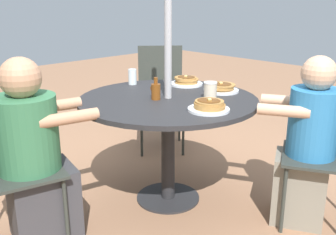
{
  "coord_description": "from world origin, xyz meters",
  "views": [
    {
      "loc": [
        -1.85,
        1.8,
        1.43
      ],
      "look_at": [
        0.0,
        0.0,
        0.62
      ],
      "focal_mm": 42.0,
      "sensor_mm": 36.0,
      "label": 1
    }
  ],
  "objects_px": {
    "coffee_cup": "(210,91)",
    "diner_south": "(306,148)",
    "drinking_glass_a": "(132,77)",
    "patio_table": "(168,113)",
    "patio_chair_east": "(0,161)",
    "pancake_plate_b": "(186,82)",
    "patio_chair_north": "(161,91)",
    "diner_east": "(35,161)",
    "syrup_bottle": "(156,91)",
    "pancake_plate_c": "(209,106)",
    "pancake_plate_a": "(221,88)"
  },
  "relations": [
    {
      "from": "patio_chair_east",
      "to": "diner_south",
      "type": "distance_m",
      "value": 1.83
    },
    {
      "from": "pancake_plate_b",
      "to": "pancake_plate_c",
      "type": "distance_m",
      "value": 0.72
    },
    {
      "from": "diner_east",
      "to": "diner_south",
      "type": "bearing_deg",
      "value": 65.07
    },
    {
      "from": "syrup_bottle",
      "to": "coffee_cup",
      "type": "distance_m",
      "value": 0.36
    },
    {
      "from": "diner_east",
      "to": "diner_south",
      "type": "height_order",
      "value": "diner_east"
    },
    {
      "from": "diner_south",
      "to": "pancake_plate_b",
      "type": "bearing_deg",
      "value": 64.69
    },
    {
      "from": "diner_east",
      "to": "pancake_plate_b",
      "type": "xyz_separation_m",
      "value": [
        -0.01,
        -1.27,
        0.28
      ]
    },
    {
      "from": "patio_chair_east",
      "to": "pancake_plate_b",
      "type": "height_order",
      "value": "patio_chair_east"
    },
    {
      "from": "diner_south",
      "to": "pancake_plate_b",
      "type": "relative_size",
      "value": 4.31
    },
    {
      "from": "coffee_cup",
      "to": "patio_chair_east",
      "type": "bearing_deg",
      "value": 69.84
    },
    {
      "from": "pancake_plate_a",
      "to": "diner_east",
      "type": "bearing_deg",
      "value": 75.51
    },
    {
      "from": "patio_chair_north",
      "to": "pancake_plate_c",
      "type": "distance_m",
      "value": 1.46
    },
    {
      "from": "diner_east",
      "to": "diner_south",
      "type": "xyz_separation_m",
      "value": [
        -1.01,
        -1.31,
        0.0
      ]
    },
    {
      "from": "diner_south",
      "to": "pancake_plate_b",
      "type": "xyz_separation_m",
      "value": [
        1.0,
        0.04,
        0.28
      ]
    },
    {
      "from": "pancake_plate_b",
      "to": "pancake_plate_c",
      "type": "height_order",
      "value": "same"
    },
    {
      "from": "pancake_plate_b",
      "to": "pancake_plate_c",
      "type": "bearing_deg",
      "value": 144.1
    },
    {
      "from": "patio_table",
      "to": "coffee_cup",
      "type": "height_order",
      "value": "coffee_cup"
    },
    {
      "from": "drinking_glass_a",
      "to": "patio_table",
      "type": "bearing_deg",
      "value": 168.75
    },
    {
      "from": "patio_chair_east",
      "to": "coffee_cup",
      "type": "height_order",
      "value": "patio_chair_east"
    },
    {
      "from": "patio_table",
      "to": "patio_chair_east",
      "type": "xyz_separation_m",
      "value": [
        0.24,
        1.07,
        -0.11
      ]
    },
    {
      "from": "patio_chair_east",
      "to": "diner_east",
      "type": "distance_m",
      "value": 0.19
    },
    {
      "from": "pancake_plate_a",
      "to": "syrup_bottle",
      "type": "bearing_deg",
      "value": 71.47
    },
    {
      "from": "patio_table",
      "to": "drinking_glass_a",
      "type": "relative_size",
      "value": 10.14
    },
    {
      "from": "diner_south",
      "to": "coffee_cup",
      "type": "xyz_separation_m",
      "value": [
        0.59,
        0.25,
        0.31
      ]
    },
    {
      "from": "diner_east",
      "to": "coffee_cup",
      "type": "distance_m",
      "value": 1.19
    },
    {
      "from": "patio_chair_east",
      "to": "pancake_plate_a",
      "type": "bearing_deg",
      "value": 88.29
    },
    {
      "from": "pancake_plate_c",
      "to": "coffee_cup",
      "type": "xyz_separation_m",
      "value": [
        0.17,
        -0.22,
        0.03
      ]
    },
    {
      "from": "patio_chair_east",
      "to": "pancake_plate_b",
      "type": "relative_size",
      "value": 3.81
    },
    {
      "from": "diner_east",
      "to": "pancake_plate_a",
      "type": "relative_size",
      "value": 4.4
    },
    {
      "from": "patio_chair_east",
      "to": "coffee_cup",
      "type": "xyz_separation_m",
      "value": [
        -0.46,
        -1.25,
        0.27
      ]
    },
    {
      "from": "coffee_cup",
      "to": "drinking_glass_a",
      "type": "distance_m",
      "value": 0.72
    },
    {
      "from": "patio_chair_north",
      "to": "syrup_bottle",
      "type": "distance_m",
      "value": 1.17
    },
    {
      "from": "pancake_plate_c",
      "to": "drinking_glass_a",
      "type": "distance_m",
      "value": 0.9
    },
    {
      "from": "pancake_plate_b",
      "to": "syrup_bottle",
      "type": "xyz_separation_m",
      "value": [
        -0.16,
        0.47,
        0.03
      ]
    },
    {
      "from": "diner_east",
      "to": "diner_south",
      "type": "relative_size",
      "value": 1.02
    },
    {
      "from": "patio_table",
      "to": "patio_chair_north",
      "type": "relative_size",
      "value": 1.26
    },
    {
      "from": "pancake_plate_b",
      "to": "syrup_bottle",
      "type": "distance_m",
      "value": 0.5
    },
    {
      "from": "pancake_plate_b",
      "to": "syrup_bottle",
      "type": "height_order",
      "value": "syrup_bottle"
    },
    {
      "from": "diner_east",
      "to": "drinking_glass_a",
      "type": "distance_m",
      "value": 1.08
    },
    {
      "from": "pancake_plate_a",
      "to": "pancake_plate_c",
      "type": "relative_size",
      "value": 1.0
    },
    {
      "from": "coffee_cup",
      "to": "diner_south",
      "type": "bearing_deg",
      "value": -157.31
    },
    {
      "from": "patio_chair_east",
      "to": "diner_east",
      "type": "xyz_separation_m",
      "value": [
        -0.04,
        -0.18,
        -0.04
      ]
    },
    {
      "from": "patio_chair_north",
      "to": "syrup_bottle",
      "type": "height_order",
      "value": "patio_chair_north"
    },
    {
      "from": "patio_chair_east",
      "to": "coffee_cup",
      "type": "distance_m",
      "value": 1.36
    },
    {
      "from": "patio_chair_north",
      "to": "drinking_glass_a",
      "type": "xyz_separation_m",
      "value": [
        -0.33,
        0.62,
        0.28
      ]
    },
    {
      "from": "patio_chair_north",
      "to": "diner_east",
      "type": "bearing_deg",
      "value": 62.26
    },
    {
      "from": "patio_table",
      "to": "pancake_plate_a",
      "type": "distance_m",
      "value": 0.44
    },
    {
      "from": "patio_table",
      "to": "pancake_plate_a",
      "type": "height_order",
      "value": "pancake_plate_a"
    },
    {
      "from": "diner_south",
      "to": "coffee_cup",
      "type": "bearing_deg",
      "value": 85.0
    },
    {
      "from": "drinking_glass_a",
      "to": "diner_east",
      "type": "bearing_deg",
      "value": 106.89
    }
  ]
}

